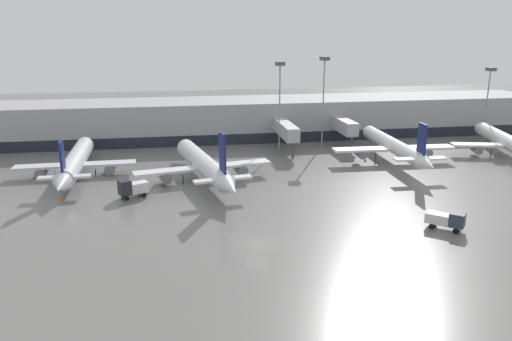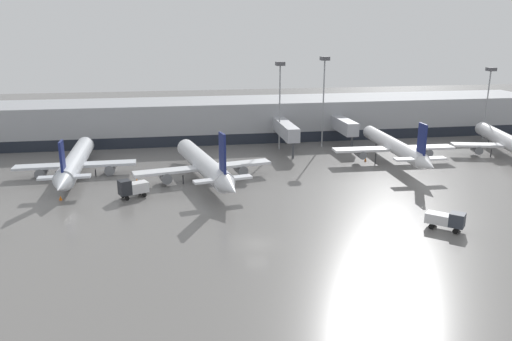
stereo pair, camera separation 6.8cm
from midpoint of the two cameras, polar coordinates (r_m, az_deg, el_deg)
ground_plane at (r=61.07m, az=0.11°, el=-8.37°), size 320.00×320.00×0.00m
terminal_building at (r=118.94m, az=-4.86°, el=5.84°), size 160.00×30.78×9.00m
parked_jet_0 at (r=100.09m, az=15.53°, el=2.70°), size 23.94×33.30×9.74m
parked_jet_1 at (r=93.37m, az=-19.92°, el=0.92°), size 20.78×33.80×8.64m
parked_jet_2 at (r=85.46m, az=-5.95°, el=0.71°), size 23.90×33.43×10.34m
parked_jet_4 at (r=113.57m, az=26.96°, el=2.83°), size 22.49×36.50×8.72m
service_truck_0 at (r=78.99m, az=-13.92°, el=-1.90°), size 4.79×3.55×2.96m
service_truck_3 at (r=69.16m, az=20.94°, el=-5.23°), size 4.73×4.50×2.52m
traffic_cone_1 at (r=87.19m, az=-13.44°, el=-1.09°), size 0.50×0.50×0.61m
traffic_cone_2 at (r=81.51m, az=-21.41°, el=-2.94°), size 0.50×0.50×0.68m
traffic_cone_3 at (r=100.45m, az=12.42°, el=1.25°), size 0.47×0.47×0.76m
apron_light_mast_1 at (r=105.89m, az=2.78°, el=10.18°), size 1.80×1.80×18.58m
apron_light_mast_5 at (r=109.26m, az=7.82°, el=10.56°), size 1.80×1.80×19.49m
apron_light_mast_7 at (r=128.85m, az=25.15°, el=9.13°), size 1.80×1.80×16.60m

